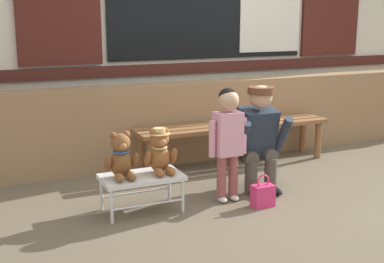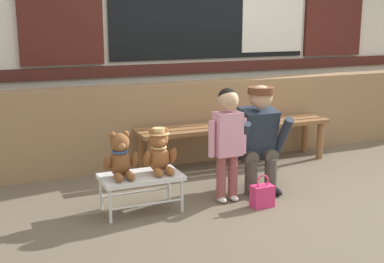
{
  "view_description": "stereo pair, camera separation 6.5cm",
  "coord_description": "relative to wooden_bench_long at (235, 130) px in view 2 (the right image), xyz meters",
  "views": [
    {
      "loc": [
        -2.6,
        -3.47,
        1.52
      ],
      "look_at": [
        -0.84,
        0.46,
        0.55
      ],
      "focal_mm": 47.84,
      "sensor_mm": 36.0,
      "label": 1
    },
    {
      "loc": [
        -2.54,
        -3.5,
        1.52
      ],
      "look_at": [
        -0.84,
        0.46,
        0.55
      ],
      "focal_mm": 47.84,
      "sensor_mm": 36.0,
      "label": 2
    }
  ],
  "objects": [
    {
      "name": "teddy_bear_with_hat",
      "position": [
        -1.13,
        -0.85,
        0.1
      ],
      "size": [
        0.28,
        0.27,
        0.36
      ],
      "color": "#93562D",
      "rests_on": "small_display_bench"
    },
    {
      "name": "brick_low_wall",
      "position": [
        0.09,
        0.37,
        0.05
      ],
      "size": [
        6.31,
        0.25,
        0.85
      ],
      "primitive_type": "cube",
      "color": "#997551",
      "rests_on": "ground"
    },
    {
      "name": "small_display_bench",
      "position": [
        -1.29,
        -0.85,
        -0.11
      ],
      "size": [
        0.64,
        0.36,
        0.3
      ],
      "color": "silver",
      "rests_on": "ground"
    },
    {
      "name": "adult_crouching",
      "position": [
        -0.19,
        -0.78,
        0.11
      ],
      "size": [
        0.5,
        0.49,
        0.95
      ],
      "color": "#4C473D",
      "rests_on": "ground"
    },
    {
      "name": "shop_facade",
      "position": [
        0.1,
        0.88,
        1.28
      ],
      "size": [
        6.43,
        0.26,
        3.27
      ],
      "color": "silver",
      "rests_on": "ground"
    },
    {
      "name": "handbag_on_ground",
      "position": [
        -0.36,
        -1.15,
        -0.28
      ],
      "size": [
        0.18,
        0.11,
        0.27
      ],
      "color": "#E53370",
      "rests_on": "ground"
    },
    {
      "name": "teddy_bear_plain",
      "position": [
        -1.45,
        -0.85,
        0.09
      ],
      "size": [
        0.28,
        0.26,
        0.36
      ],
      "color": "brown",
      "rests_on": "small_display_bench"
    },
    {
      "name": "wooden_bench_long",
      "position": [
        0.0,
        0.0,
        0.0
      ],
      "size": [
        2.1,
        0.4,
        0.44
      ],
      "color": "brown",
      "rests_on": "ground"
    },
    {
      "name": "ground_plane",
      "position": [
        0.09,
        -1.06,
        -0.37
      ],
      "size": [
        60.0,
        60.0,
        0.0
      ],
      "primitive_type": "plane",
      "color": "brown"
    },
    {
      "name": "child_standing",
      "position": [
        -0.56,
        -0.92,
        0.22
      ],
      "size": [
        0.35,
        0.18,
        0.96
      ],
      "color": "#994C4C",
      "rests_on": "ground"
    }
  ]
}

